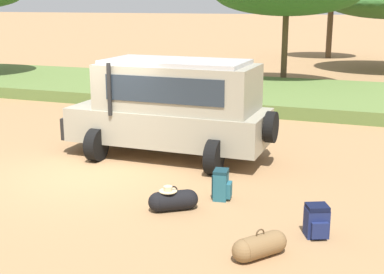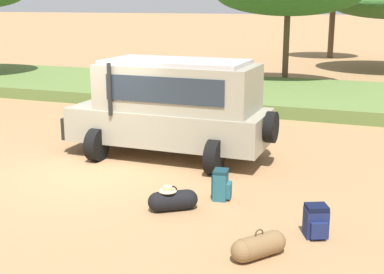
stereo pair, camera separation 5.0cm
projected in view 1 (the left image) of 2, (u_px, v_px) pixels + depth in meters
ground_plane at (90, 173)px, 12.17m from camera, size 320.00×320.00×0.00m
grass_bank at (227, 92)px, 21.88m from camera, size 120.00×7.00×0.44m
safari_vehicle at (173, 106)px, 13.19m from camera, size 5.35×2.74×2.44m
backpack_beside_front_wheel at (221, 185)px, 10.53m from camera, size 0.41×0.40×0.60m
backpack_cluster_center at (317, 221)px, 8.85m from camera, size 0.46×0.48×0.55m
duffel_bag_low_black_case at (173, 200)px, 10.00m from camera, size 0.85×0.71×0.48m
duffel_bag_soft_canvas at (260, 246)px, 8.15m from camera, size 0.73×0.85×0.46m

